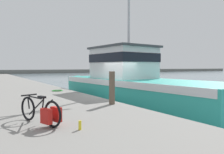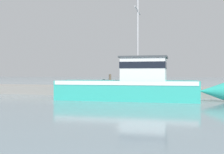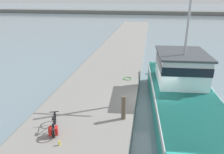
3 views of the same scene
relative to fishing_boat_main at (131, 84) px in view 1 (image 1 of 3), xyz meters
The scene contains 10 objects.
ground_plane 2.15m from the fishing_boat_main, 161.11° to the right, with size 320.00×320.00×0.00m, color gray.
dock_pier 5.49m from the fishing_boat_main, behind, with size 5.39×80.00×0.81m, color gray.
far_shoreline 75.58m from the fishing_boat_main, 67.96° to the left, with size 180.00×5.00×1.30m, color slate.
fishing_boat_main is the anchor object (origin of this frame).
boat_green_anchored 53.41m from the fishing_boat_main, 51.72° to the left, with size 6.24×1.91×5.12m.
boat_red_outer 41.32m from the fishing_boat_main, 52.97° to the left, with size 4.89×4.54×5.46m.
bicycle_touring 7.87m from the fishing_boat_main, 142.55° to the right, with size 0.79×1.67×0.72m.
mooring_post 4.43m from the fishing_boat_main, 136.20° to the right, with size 0.23×0.23×1.28m, color brown.
hose_coil 4.49m from the fishing_boat_main, 143.81° to the left, with size 0.65×0.65×0.05m, color green.
water_bottle_by_bike 7.98m from the fishing_boat_main, 134.89° to the right, with size 0.07×0.07×0.21m, color yellow.
Camera 1 is at (-5.94, -9.72, 2.26)m, focal length 35.00 mm.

